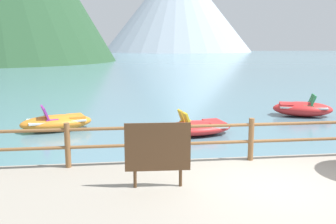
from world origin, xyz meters
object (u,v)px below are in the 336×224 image
pedal_boat_0 (57,122)px  pedal_boat_2 (302,109)px  pedal_boat_1 (195,127)px  sign_board (158,148)px

pedal_boat_0 → pedal_boat_2: pedal_boat_2 is taller
pedal_boat_1 → pedal_boat_2: (5.02, 2.63, 0.07)m
pedal_boat_1 → pedal_boat_2: bearing=27.7°
pedal_boat_1 → pedal_boat_0: bearing=164.8°
sign_board → pedal_boat_1: bearing=71.9°
sign_board → pedal_boat_0: sign_board is taller
sign_board → pedal_boat_2: bearing=49.9°
sign_board → pedal_boat_2: sign_board is taller
pedal_boat_1 → pedal_boat_2: pedal_boat_2 is taller
pedal_boat_1 → pedal_boat_2: 5.67m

